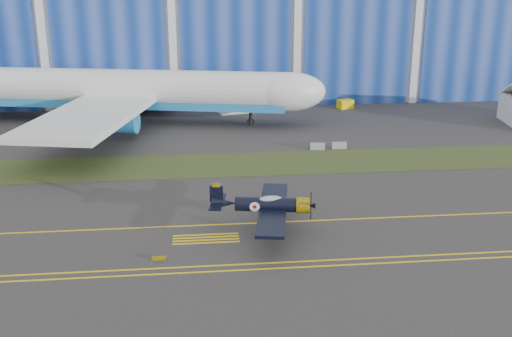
{
  "coord_description": "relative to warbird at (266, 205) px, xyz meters",
  "views": [
    {
      "loc": [
        -18.69,
        -57.83,
        22.62
      ],
      "look_at": [
        -12.37,
        2.09,
        3.22
      ],
      "focal_mm": 42.0,
      "sensor_mm": 36.0,
      "label": 1
    }
  ],
  "objects": [
    {
      "name": "taxiway_centreline",
      "position": [
        12.37,
        1.91,
        -2.61
      ],
      "size": [
        200.0,
        0.2,
        0.02
      ],
      "primitive_type": "cube",
      "color": "yellow",
      "rests_on": "ground"
    },
    {
      "name": "jetliner",
      "position": [
        -16.11,
        45.81,
        9.45
      ],
      "size": [
        80.57,
        72.65,
        24.15
      ],
      "rotation": [
        0.0,
        0.0,
        -0.22
      ],
      "color": "white",
      "rests_on": "ground"
    },
    {
      "name": "edge_line_far",
      "position": [
        12.37,
        -6.59,
        -2.61
      ],
      "size": [
        80.0,
        0.2,
        0.02
      ],
      "primitive_type": "cube",
      "color": "yellow",
      "rests_on": "ground"
    },
    {
      "name": "warbird",
      "position": [
        0.0,
        0.0,
        0.0
      ],
      "size": [
        12.94,
        14.77,
        3.89
      ],
      "rotation": [
        0.0,
        0.0,
        -0.17
      ],
      "color": "black",
      "rests_on": "ground"
    },
    {
      "name": "edge_line_near",
      "position": [
        12.37,
        -7.59,
        -2.61
      ],
      "size": [
        80.0,
        0.2,
        0.02
      ],
      "primitive_type": "cube",
      "color": "yellow",
      "rests_on": "ground"
    },
    {
      "name": "hold_short_ladder",
      "position": [
        -5.63,
        -1.19,
        -2.61
      ],
      "size": [
        6.0,
        2.4,
        0.02
      ],
      "primitive_type": null,
      "color": "yellow",
      "rests_on": "ground"
    },
    {
      "name": "grass_median",
      "position": [
        12.37,
        20.91,
        -2.6
      ],
      "size": [
        260.0,
        10.0,
        0.02
      ],
      "primitive_type": "cube",
      "color": "#475128",
      "rests_on": "ground"
    },
    {
      "name": "guard_board_left",
      "position": [
        -9.63,
        -5.09,
        -2.45
      ],
      "size": [
        1.2,
        0.15,
        0.35
      ],
      "primitive_type": "cube",
      "color": "yellow",
      "rests_on": "ground"
    },
    {
      "name": "tug",
      "position": [
        20.7,
        52.41,
        -1.85
      ],
      "size": [
        3.08,
        2.49,
        1.55
      ],
      "primitive_type": "cube",
      "rotation": [
        0.0,
        0.0,
        0.35
      ],
      "color": "yellow",
      "rests_on": "ground"
    },
    {
      "name": "barrier_b",
      "position": [
        13.36,
        26.67,
        -2.17
      ],
      "size": [
        2.02,
        0.68,
        0.9
      ],
      "primitive_type": "cube",
      "rotation": [
        0.0,
        0.0,
        -0.04
      ],
      "color": "gray",
      "rests_on": "ground"
    },
    {
      "name": "barrier_a",
      "position": [
        10.3,
        26.49,
        -2.17
      ],
      "size": [
        2.05,
        0.81,
        0.9
      ],
      "primitive_type": "cube",
      "rotation": [
        0.0,
        0.0,
        -0.11
      ],
      "color": "gray",
      "rests_on": "ground"
    },
    {
      "name": "hangar",
      "position": [
        12.37,
        78.69,
        12.34
      ],
      "size": [
        220.0,
        45.7,
        30.0
      ],
      "color": "silver",
      "rests_on": "ground"
    },
    {
      "name": "shipping_container",
      "position": [
        1.2,
        50.97,
        -1.21
      ],
      "size": [
        6.91,
        3.97,
        2.82
      ],
      "primitive_type": "cube",
      "rotation": [
        0.0,
        0.0,
        0.22
      ],
      "color": "white",
      "rests_on": "ground"
    },
    {
      "name": "ground",
      "position": [
        12.37,
        6.91,
        -2.62
      ],
      "size": [
        260.0,
        260.0,
        0.0
      ],
      "primitive_type": "plane",
      "color": "#373435",
      "rests_on": "ground"
    }
  ]
}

